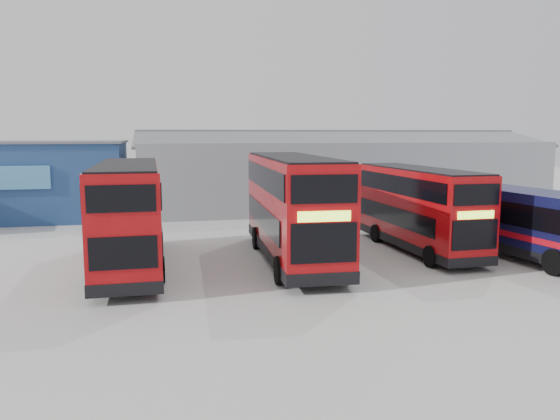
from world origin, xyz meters
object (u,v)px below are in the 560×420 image
(office_block, at_px, (31,179))
(single_decker_blue, at_px, (521,224))
(maintenance_shed, at_px, (336,172))
(double_decker_left, at_px, (129,217))
(double_decker_right, at_px, (418,210))
(double_decker_centre, at_px, (293,209))

(office_block, height_order, single_decker_blue, office_block)
(office_block, distance_m, single_decker_blue, 30.11)
(maintenance_shed, xyz_separation_m, single_decker_blue, (2.47, -19.53, -1.08))
(double_decker_left, xyz_separation_m, double_decker_right, (13.33, 0.75, -0.20))
(maintenance_shed, height_order, double_decker_centre, maintenance_shed)
(double_decker_centre, xyz_separation_m, double_decker_right, (6.37, 0.77, -0.32))
(double_decker_left, relative_size, double_decker_right, 1.10)
(maintenance_shed, relative_size, double_decker_left, 2.92)
(office_block, distance_m, double_decker_right, 25.55)
(double_decker_centre, relative_size, double_decker_right, 1.16)
(maintenance_shed, relative_size, single_decker_blue, 2.64)
(maintenance_shed, bearing_deg, single_decker_blue, -82.80)
(double_decker_left, bearing_deg, double_decker_right, -177.69)
(office_block, relative_size, maintenance_shed, 0.40)
(double_decker_centre, bearing_deg, office_block, 133.63)
(office_block, xyz_separation_m, double_decker_left, (7.14, -16.04, -0.40))
(office_block, xyz_separation_m, double_decker_centre, (14.10, -16.06, -0.28))
(single_decker_blue, bearing_deg, maintenance_shed, -89.81)
(maintenance_shed, distance_m, double_decker_left, 23.38)
(double_decker_left, xyz_separation_m, double_decker_centre, (6.96, -0.02, 0.12))
(double_decker_left, height_order, single_decker_blue, double_decker_left)
(double_decker_left, distance_m, single_decker_blue, 17.40)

